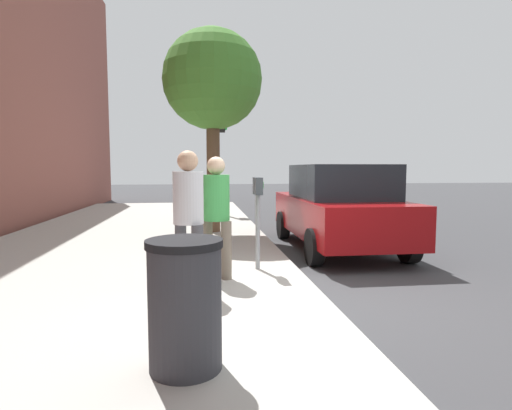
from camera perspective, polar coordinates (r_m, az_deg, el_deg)
The scene contains 9 objects.
ground_plane at distance 5.54m, azimuth 8.65°, elevation -12.86°, with size 80.00×80.00×0.00m, color #38383A.
sidewalk_slab at distance 5.51m, azimuth -23.69°, elevation -12.50°, with size 28.00×6.00×0.15m, color #A8A59E.
parking_meter at distance 6.32m, azimuth 0.25°, elevation 0.23°, with size 0.36×0.12×1.41m.
pedestrian_at_meter at distance 5.88m, azimuth -5.45°, elevation -0.31°, with size 0.42×0.40×1.71m.
pedestrian_bystander at distance 5.35m, azimuth -9.26°, elevation -0.39°, with size 0.47×0.39×1.77m.
parked_sedan_near at distance 8.81m, azimuth 11.19°, elevation -0.27°, with size 4.42×2.00×1.77m.
street_tree at distance 10.40m, azimuth -5.98°, elevation 16.50°, with size 2.38×2.38×4.85m.
traffic_signal at distance 14.38m, azimuth -5.08°, elevation 8.53°, with size 0.24×0.44×3.60m.
trash_bin at distance 3.32m, azimuth -9.70°, elevation -13.27°, with size 0.59×0.59×1.01m.
Camera 1 is at (-5.05, 1.51, 1.70)m, focal length 29.16 mm.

